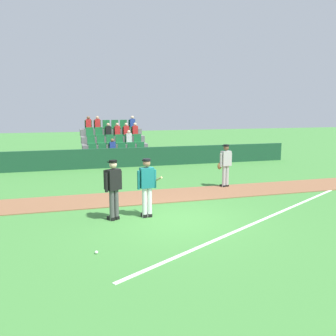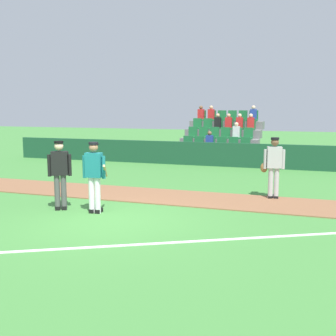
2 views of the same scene
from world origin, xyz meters
The scene contains 8 objects.
ground_plane centered at (0.00, 0.00, 0.00)m, with size 80.00×80.00×0.00m, color #42843A.
infield_dirt_path centered at (0.00, 2.79, 0.01)m, with size 28.00×2.02×0.03m, color brown.
foul_line_chalk centered at (3.00, -0.50, 0.01)m, with size 12.00×0.10×0.01m, color white.
dugout_fence centered at (0.00, 9.72, 0.53)m, with size 20.00×0.16×1.05m, color #19472D.
stadium_bleachers centered at (0.01, 12.04, 0.77)m, with size 3.90×3.80×2.70m.
batter_teal_jersey centered at (-0.67, 0.45, 0.97)m, with size 0.72×0.75×1.76m.
umpire_home_plate centered at (-1.66, 0.46, 1.00)m, with size 0.54×0.45×1.76m.
runner_grey_jersey centered at (3.32, 3.52, 0.96)m, with size 0.67×0.37×1.76m.
Camera 2 is at (4.37, -8.54, 2.58)m, focal length 45.01 mm.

